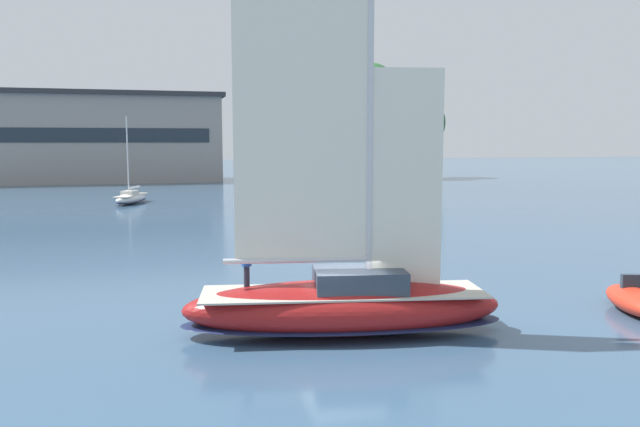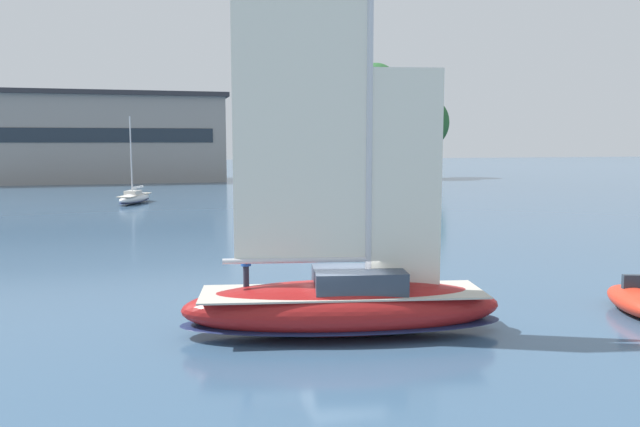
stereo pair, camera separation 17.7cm
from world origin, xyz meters
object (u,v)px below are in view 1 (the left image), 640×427
object	(u,v)px
tree_shore_left	(426,123)
sailboat_moored_mid_channel	(389,188)
sailboat_main	(344,300)
sailboat_moored_far_slip	(131,198)
motor_tender	(636,300)
tree_shore_center	(372,98)
sailboat_moored_near_marina	(304,181)

from	to	relation	value
tree_shore_left	sailboat_moored_mid_channel	world-z (taller)	tree_shore_left
tree_shore_left	sailboat_main	world-z (taller)	sailboat_main
sailboat_moored_mid_channel	sailboat_moored_far_slip	bearing A→B (deg)	-168.91
tree_shore_left	motor_tender	bearing A→B (deg)	-109.49
sailboat_moored_mid_channel	tree_shore_center	bearing A→B (deg)	74.82
sailboat_moored_far_slip	sailboat_moored_mid_channel	bearing A→B (deg)	11.09
sailboat_moored_near_marina	motor_tender	distance (m)	66.48
sailboat_moored_far_slip	sailboat_moored_near_marina	bearing A→B (deg)	37.76
sailboat_moored_far_slip	tree_shore_center	bearing A→B (deg)	41.43
tree_shore_left	motor_tender	distance (m)	88.31
tree_shore_left	sailboat_main	size ratio (longest dim) A/B	0.92
tree_shore_left	sailboat_moored_mid_channel	size ratio (longest dim) A/B	1.68
sailboat_main	sailboat_moored_far_slip	distance (m)	48.92
tree_shore_left	motor_tender	xyz separation A→B (m)	(-29.30, -82.80, -9.18)
sailboat_main	tree_shore_left	bearing A→B (deg)	63.64
tree_shore_center	sailboat_moored_far_slip	distance (m)	53.64
sailboat_moored_near_marina	sailboat_moored_far_slip	bearing A→B (deg)	-142.24
sailboat_moored_mid_channel	sailboat_moored_far_slip	size ratio (longest dim) A/B	0.91
tree_shore_left	tree_shore_center	world-z (taller)	tree_shore_center
sailboat_moored_far_slip	motor_tender	xyz separation A→B (m)	(19.82, -48.63, -0.13)
sailboat_moored_near_marina	motor_tender	bearing A→B (deg)	-92.70
sailboat_moored_near_marina	sailboat_moored_far_slip	size ratio (longest dim) A/B	1.10
sailboat_moored_near_marina	motor_tender	xyz separation A→B (m)	(-3.13, -66.40, -0.34)
sailboat_main	motor_tender	bearing A→B (deg)	-2.10
tree_shore_center	sailboat_main	distance (m)	89.02
tree_shore_left	motor_tender	world-z (taller)	tree_shore_left
tree_shore_left	sailboat_main	xyz separation A→B (m)	(-40.82, -82.38, -8.49)
tree_shore_center	motor_tender	distance (m)	86.25
tree_shore_center	sailboat_moored_far_slip	bearing A→B (deg)	-138.57
tree_shore_left	sailboat_moored_near_marina	size ratio (longest dim) A/B	1.39
sailboat_moored_near_marina	tree_shore_left	bearing A→B (deg)	32.08
motor_tender	sailboat_moored_mid_channel	bearing A→B (deg)	78.14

